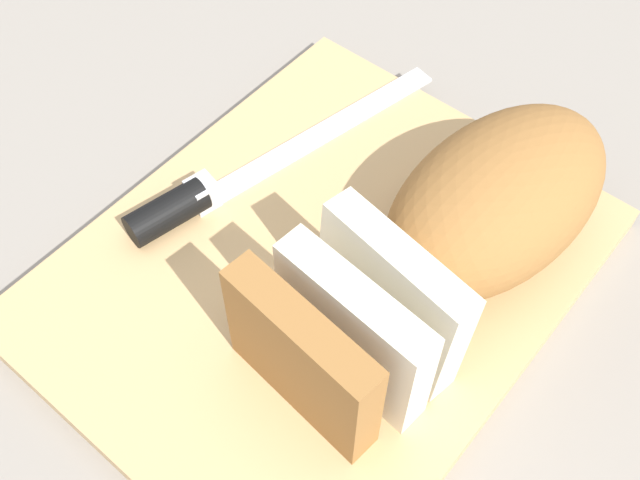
# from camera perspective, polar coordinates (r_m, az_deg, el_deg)

# --- Properties ---
(ground_plane) EXTENTS (3.00, 3.00, 0.00)m
(ground_plane) POSITION_cam_1_polar(r_m,az_deg,el_deg) (0.56, -0.00, -2.88)
(ground_plane) COLOR gray
(cutting_board) EXTENTS (0.38, 0.31, 0.02)m
(cutting_board) POSITION_cam_1_polar(r_m,az_deg,el_deg) (0.55, -0.00, -2.35)
(cutting_board) COLOR tan
(cutting_board) RESTS_ON ground_plane
(bread_loaf) EXTENTS (0.30, 0.14, 0.09)m
(bread_loaf) POSITION_cam_1_polar(r_m,az_deg,el_deg) (0.51, 10.50, 0.75)
(bread_loaf) COLOR #996633
(bread_loaf) RESTS_ON cutting_board
(bread_knife) EXTENTS (0.28, 0.08, 0.03)m
(bread_knife) POSITION_cam_1_polar(r_m,az_deg,el_deg) (0.58, -8.41, 3.55)
(bread_knife) COLOR silver
(bread_knife) RESTS_ON cutting_board
(crumb_near_knife) EXTENTS (0.01, 0.01, 0.01)m
(crumb_near_knife) POSITION_cam_1_polar(r_m,az_deg,el_deg) (0.53, 7.19, -4.65)
(crumb_near_knife) COLOR tan
(crumb_near_knife) RESTS_ON cutting_board
(crumb_near_loaf) EXTENTS (0.00, 0.00, 0.00)m
(crumb_near_loaf) POSITION_cam_1_polar(r_m,az_deg,el_deg) (0.53, -1.18, -3.98)
(crumb_near_loaf) COLOR tan
(crumb_near_loaf) RESTS_ON cutting_board
(crumb_stray_left) EXTENTS (0.01, 0.01, 0.01)m
(crumb_stray_left) POSITION_cam_1_polar(r_m,az_deg,el_deg) (0.52, -2.89, -6.62)
(crumb_stray_left) COLOR tan
(crumb_stray_left) RESTS_ON cutting_board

